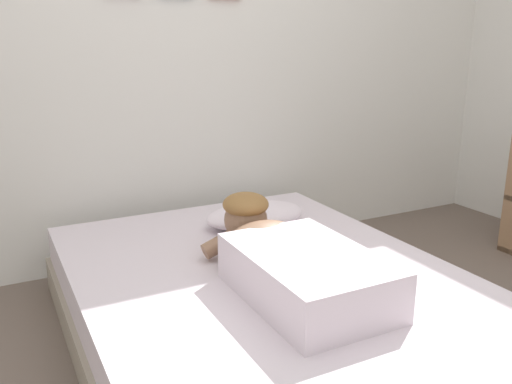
% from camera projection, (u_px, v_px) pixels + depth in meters
% --- Properties ---
extents(back_wall, '(4.48, 0.12, 2.50)m').
position_uv_depth(back_wall, '(175.00, 37.00, 2.93)').
color(back_wall, silver).
rests_on(back_wall, ground).
extents(bed, '(1.50, 2.01, 0.33)m').
position_uv_depth(bed, '(268.00, 311.00, 2.19)').
color(bed, gray).
rests_on(bed, ground).
extents(pillow, '(0.52, 0.32, 0.11)m').
position_uv_depth(pillow, '(255.00, 215.00, 2.69)').
color(pillow, silver).
rests_on(pillow, bed).
extents(person_lying, '(0.43, 0.92, 0.27)m').
position_uv_depth(person_lying, '(288.00, 258.00, 2.03)').
color(person_lying, silver).
rests_on(person_lying, bed).
extents(coffee_cup, '(0.12, 0.09, 0.07)m').
position_uv_depth(coffee_cup, '(247.00, 232.00, 2.50)').
color(coffee_cup, '#D84C47').
rests_on(coffee_cup, bed).
extents(cell_phone, '(0.07, 0.14, 0.01)m').
position_uv_depth(cell_phone, '(322.00, 296.00, 1.94)').
color(cell_phone, black).
rests_on(cell_phone, bed).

